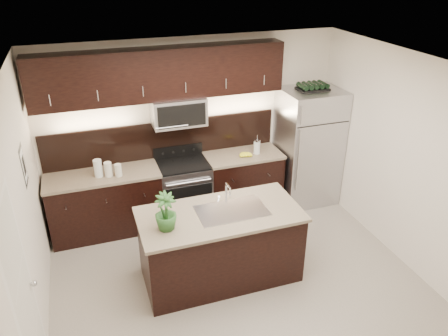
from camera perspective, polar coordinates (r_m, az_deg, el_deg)
The scene contains 12 objects.
ground at distance 5.70m, azimuth 1.77°, elevation -14.63°, with size 4.50×4.50×0.00m, color gray.
room_walls at distance 4.69m, azimuth 0.94°, elevation 0.53°, with size 4.52×4.02×2.71m.
counter_run at distance 6.66m, azimuth -6.97°, elevation -3.18°, with size 3.51×0.65×0.94m.
upper_fixtures at distance 6.16m, azimuth -7.90°, elevation 11.13°, with size 3.49×0.40×1.66m.
island at distance 5.51m, azimuth -0.51°, elevation -10.01°, with size 1.96×0.96×0.94m.
sink_faucet at distance 5.28m, azimuth 0.99°, elevation -5.41°, with size 0.84×0.50×0.28m.
refrigerator at distance 7.13m, azimuth 10.80°, elevation 2.78°, with size 0.90×0.81×1.87m, color #B2B2B7.
wine_rack at distance 6.80m, azimuth 11.51°, elevation 10.40°, with size 0.46×0.29×0.11m.
plant at distance 4.89m, azimuth -7.64°, elevation -5.69°, with size 0.25×0.25×0.45m, color #244F1F.
canisters at distance 6.23m, azimuth -15.19°, elevation -0.13°, with size 0.37×0.18×0.25m.
french_press at distance 6.72m, azimuth 4.31°, elevation 2.79°, with size 0.10×0.10×0.30m.
bananas at distance 6.64m, azimuth 2.35°, elevation 1.78°, with size 0.20×0.16×0.06m, color yellow.
Camera 1 is at (-1.55, -4.00, 3.76)m, focal length 35.00 mm.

